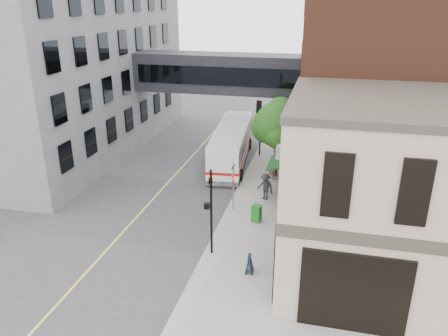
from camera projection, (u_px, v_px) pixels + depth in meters
The scene contains 17 objects.
ground at pixel (192, 277), 20.35m from camera, with size 120.00×120.00×0.00m, color #38383A.
sidewalk_main at pixel (274, 171), 32.56m from camera, with size 4.00×60.00×0.15m, color gray.
corner_building at pixel (404, 197), 18.66m from camera, with size 10.19×8.12×8.45m.
brick_building at pixel (399, 80), 29.19m from camera, with size 13.76×18.00×14.00m.
opposite_building at pixel (51, 64), 35.98m from camera, with size 14.00×24.00×14.00m, color slate.
skyway_bridge at pixel (222, 73), 34.92m from camera, with size 14.00×3.18×3.00m.
traffic_signal_near at pixel (211, 202), 20.99m from camera, with size 0.44×0.22×4.60m.
traffic_signal_far at pixel (259, 117), 34.46m from camera, with size 0.53×0.28×4.50m.
street_sign_pole at pixel (233, 182), 25.89m from camera, with size 0.08×0.75×3.00m.
street_tree at pixel (278, 124), 30.40m from camera, with size 3.80×3.20×5.60m.
lane_marking at pixel (167, 184), 30.49m from camera, with size 0.12×40.00×0.01m, color #D8CC4C.
bus at pixel (232, 143), 33.97m from camera, with size 3.32×10.59×2.80m.
pedestrian_a at pixel (268, 181), 28.41m from camera, with size 0.62×0.40×1.69m, color silver.
pedestrian_b at pixel (274, 168), 30.36m from camera, with size 0.91×0.71×1.87m, color pink.
pedestrian_c at pixel (265, 187), 27.49m from camera, with size 1.13×0.65×1.75m, color black.
newspaper_box at pixel (257, 213), 24.93m from camera, with size 0.50×0.44×0.99m, color #16611A.
sandwich_board at pixel (249, 264), 20.29m from camera, with size 0.32×0.50×0.90m, color black.
Camera 1 is at (5.44, -16.26, 12.17)m, focal length 35.00 mm.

